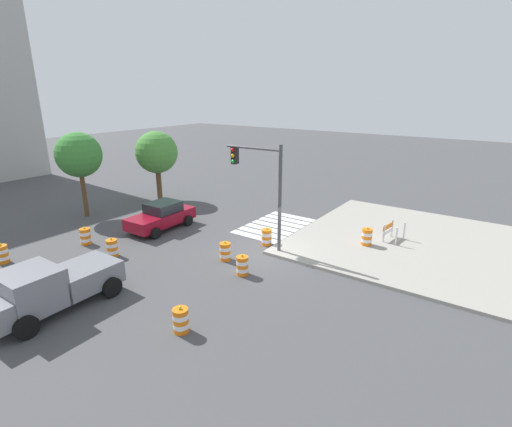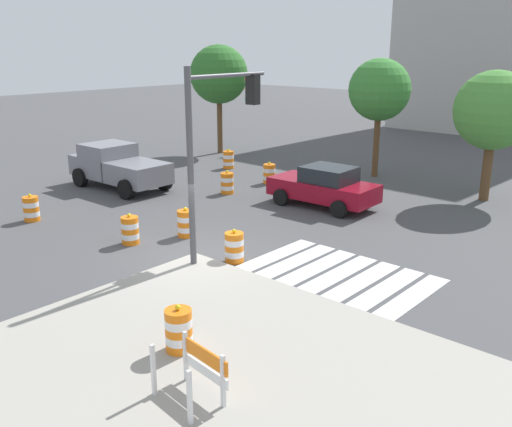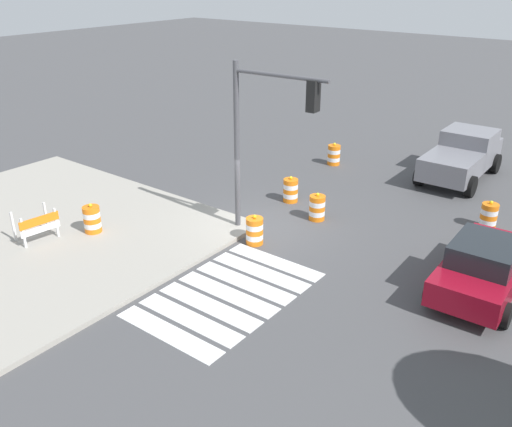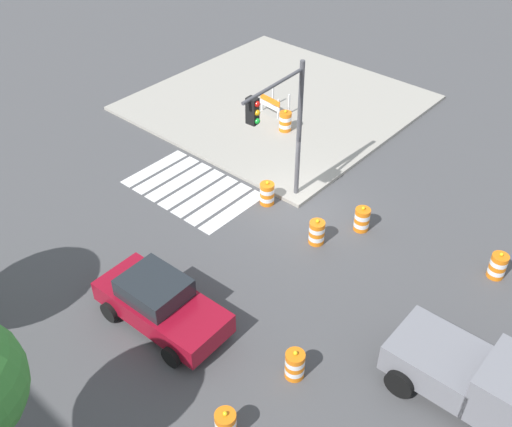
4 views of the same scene
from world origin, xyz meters
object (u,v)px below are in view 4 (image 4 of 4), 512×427
Objects in this scene: traffic_barrel_near_corner at (317,232)px; construction_barricade at (272,102)px; pickup_truck at (493,388)px; traffic_barrel_on_sidewalk at (285,121)px; sports_car at (160,303)px; traffic_barrel_lane_center at (267,194)px; traffic_barrel_opposite_curb at (498,266)px; traffic_barrel_median_far at (226,425)px; traffic_barrel_far_curb at (362,219)px; traffic_light_pole at (282,119)px; traffic_barrel_median_near at (295,365)px.

construction_barricade is (7.10, -6.06, 0.27)m from traffic_barrel_near_corner.
traffic_barrel_on_sidewalk is (13.14, -7.78, -0.37)m from pickup_truck.
traffic_barrel_lane_center is at bearing -77.55° from sports_car.
construction_barricade is (5.77, -12.17, -0.09)m from sports_car.
traffic_barrel_on_sidewalk is at bearing -13.42° from traffic_barrel_opposite_curb.
traffic_barrel_median_far is 15.40m from traffic_barrel_on_sidewalk.
traffic_barrel_on_sidewalk is at bearing -28.82° from traffic_barrel_far_curb.
pickup_truck is (-8.83, -3.56, 0.16)m from sports_car.
pickup_truck is at bearing 162.93° from traffic_barrel_lane_center.
traffic_barrel_lane_center is at bearing -0.38° from traffic_light_pole.
traffic_barrel_near_corner is at bearing -102.33° from sports_car.
traffic_barrel_near_corner is 1.00× the size of traffic_barrel_on_sidewalk.
traffic_barrel_on_sidewalk is 6.63m from traffic_light_pole.
traffic_barrel_median_far is 1.00× the size of traffic_barrel_on_sidewalk.
construction_barricade is at bearing -15.50° from traffic_barrel_opposite_curb.
construction_barricade is 7.98m from traffic_light_pole.
traffic_barrel_median_near is 13.38m from traffic_barrel_on_sidewalk.
pickup_truck reaches higher than sports_car.
pickup_truck is 10.81m from traffic_barrel_lane_center.
traffic_barrel_median_near is at bearing 130.05° from traffic_barrel_on_sidewalk.
traffic_barrel_on_sidewalk is (8.61, -10.24, 0.15)m from traffic_barrel_median_near.
traffic_barrel_far_curb is 3.77m from traffic_barrel_lane_center.
traffic_barrel_near_corner is at bearing 64.55° from traffic_barrel_far_curb.
traffic_barrel_far_curb is 0.19× the size of traffic_light_pole.
traffic_barrel_median_far is 10.56m from traffic_barrel_opposite_curb.
construction_barricade is at bearing -64.65° from sports_car.
traffic_light_pole is at bearing 14.03° from traffic_barrel_opposite_curb.
traffic_barrel_median_near is 1.00× the size of traffic_barrel_on_sidewalk.
traffic_barrel_lane_center is (1.49, -6.73, -0.36)m from sports_car.
traffic_barrel_near_corner is at bearing 164.63° from traffic_light_pole.
traffic_barrel_median_near is 1.00× the size of traffic_barrel_far_curb.
traffic_barrel_near_corner is 1.00× the size of traffic_barrel_median_near.
sports_car is 12.13m from traffic_barrel_on_sidewalk.
traffic_barrel_on_sidewalk is (6.45, -3.55, 0.15)m from traffic_barrel_far_curb.
traffic_barrel_near_corner and traffic_barrel_lane_center have the same top height.
traffic_barrel_median_near is 14.97m from construction_barricade.
construction_barricade is at bearing -30.53° from pickup_truck.
traffic_barrel_far_curb is at bearing -77.86° from traffic_barrel_median_far.
sports_car is 6.27m from traffic_barrel_near_corner.
traffic_barrel_on_sidewalk is (4.31, -11.34, -0.21)m from sports_car.
traffic_barrel_median_near is 0.19× the size of traffic_light_pole.
traffic_barrel_opposite_curb is (1.95, -5.10, -0.52)m from pickup_truck.
sports_car reaches higher than traffic_barrel_near_corner.
traffic_light_pole reaches higher than traffic_barrel_median_near.
traffic_barrel_median_far is at bearing 159.67° from sports_car.
traffic_barrel_lane_center is at bearing -44.24° from traffic_barrel_median_near.
traffic_light_pole is at bearing -15.37° from traffic_barrel_near_corner.
pickup_truck reaches higher than traffic_barrel_far_curb.
traffic_barrel_median_near is at bearing -165.75° from sports_car.
traffic_barrel_median_far is at bearing 74.94° from traffic_barrel_opposite_curb.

